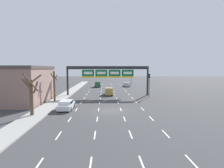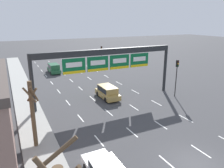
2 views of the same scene
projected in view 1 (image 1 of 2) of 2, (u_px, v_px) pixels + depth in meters
ground_plane at (110, 111)px, 25.06m from camera, size 220.00×220.00×0.00m
sidewalk_left at (42, 111)px, 24.65m from camera, size 2.80×110.00×0.15m
lane_dashes at (108, 96)px, 38.49m from camera, size 10.02×67.00×0.01m
sign_gantry at (108, 71)px, 39.15m from camera, size 18.51×0.70×6.61m
building_near at (13, 84)px, 31.17m from camera, size 11.60×11.97×6.53m
car_silver at (127, 84)px, 59.00m from camera, size 1.95×4.44×1.37m
car_white at (66, 105)px, 25.96m from camera, size 1.90×4.37×1.37m
suv_green at (98, 84)px, 57.66m from camera, size 1.88×4.48×1.76m
suv_gold at (109, 91)px, 40.23m from camera, size 1.87×4.37×1.67m
traffic_light_near_gantry at (131, 77)px, 61.26m from camera, size 0.30×0.35×4.26m
traffic_light_mid_block at (149, 81)px, 36.96m from camera, size 0.30×0.35×4.98m
tree_bare_closest at (54, 85)px, 31.72m from camera, size 1.18×1.20×5.44m
tree_bare_second at (31, 93)px, 22.11m from camera, size 2.01×2.16×5.42m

